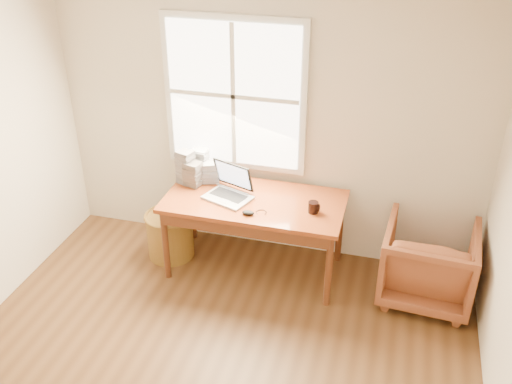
# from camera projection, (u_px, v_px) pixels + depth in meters

# --- Properties ---
(room_shell) EXTENTS (4.04, 4.54, 2.64)m
(room_shell) POSITION_uv_depth(u_px,v_px,m) (179.00, 249.00, 3.41)
(room_shell) COLOR brown
(room_shell) RESTS_ON ground
(desk) EXTENTS (1.60, 0.80, 0.04)m
(desk) POSITION_uv_depth(u_px,v_px,m) (255.00, 201.00, 5.07)
(desk) COLOR brown
(desk) RESTS_ON room_shell
(armchair) EXTENTS (0.81, 0.83, 0.71)m
(armchair) POSITION_uv_depth(u_px,v_px,m) (428.00, 263.00, 4.90)
(armchair) COLOR brown
(armchair) RESTS_ON room_shell
(wicker_stool) EXTENTS (0.55, 0.55, 0.44)m
(wicker_stool) POSITION_uv_depth(u_px,v_px,m) (170.00, 235.00, 5.51)
(wicker_stool) COLOR olive
(wicker_stool) RESTS_ON room_shell
(laptop) EXTENTS (0.56, 0.57, 0.32)m
(laptop) POSITION_uv_depth(u_px,v_px,m) (227.00, 183.00, 4.99)
(laptop) COLOR #B7BABF
(laptop) RESTS_ON desk
(mouse) EXTENTS (0.11, 0.06, 0.04)m
(mouse) POSITION_uv_depth(u_px,v_px,m) (248.00, 213.00, 4.83)
(mouse) COLOR black
(mouse) RESTS_ON desk
(coffee_mug) EXTENTS (0.09, 0.09, 0.10)m
(coffee_mug) POSITION_uv_depth(u_px,v_px,m) (313.00, 207.00, 4.85)
(coffee_mug) COLOR black
(coffee_mug) RESTS_ON desk
(cd_stack_a) EXTENTS (0.15, 0.14, 0.29)m
(cd_stack_a) POSITION_uv_depth(u_px,v_px,m) (200.00, 164.00, 5.36)
(cd_stack_a) COLOR silver
(cd_stack_a) RESTS_ON desk
(cd_stack_b) EXTENTS (0.18, 0.16, 0.23)m
(cd_stack_b) POSITION_uv_depth(u_px,v_px,m) (193.00, 174.00, 5.24)
(cd_stack_b) COLOR #27272C
(cd_stack_b) RESTS_ON desk
(cd_stack_c) EXTENTS (0.18, 0.17, 0.32)m
(cd_stack_c) POSITION_uv_depth(u_px,v_px,m) (185.00, 166.00, 5.27)
(cd_stack_c) COLOR #A3A5B0
(cd_stack_c) RESTS_ON desk
(cd_stack_d) EXTENTS (0.19, 0.18, 0.20)m
(cd_stack_d) POSITION_uv_depth(u_px,v_px,m) (211.00, 172.00, 5.31)
(cd_stack_d) COLOR silver
(cd_stack_d) RESTS_ON desk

